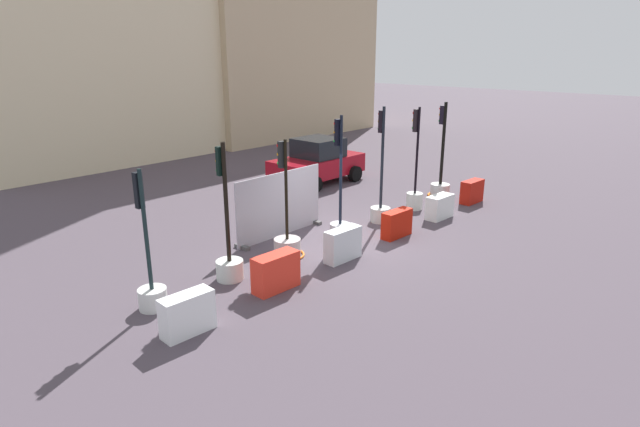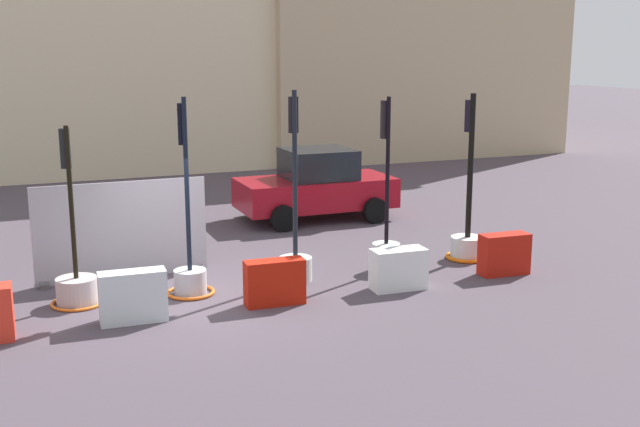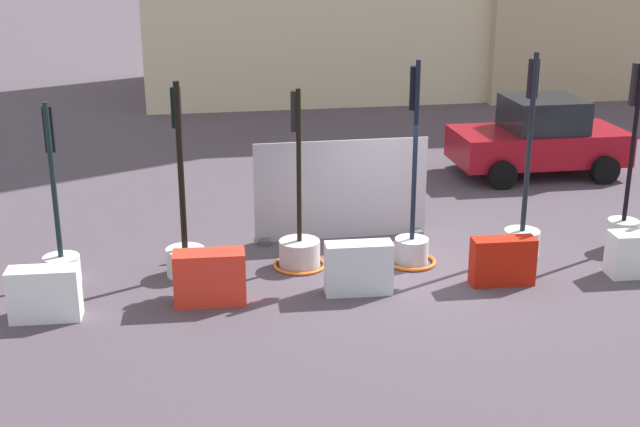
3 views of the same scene
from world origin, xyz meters
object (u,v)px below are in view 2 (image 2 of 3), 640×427
object	(u,v)px
construction_barrier_5	(504,254)
car_red_compact	(316,186)
construction_barrier_3	(275,282)
construction_barrier_2	(133,297)
traffic_light_5	(386,237)
traffic_light_6	(468,234)
traffic_light_2	(76,280)
traffic_light_4	(295,249)
traffic_light_3	(190,265)
construction_barrier_4	(398,269)

from	to	relation	value
construction_barrier_5	car_red_compact	bearing A→B (deg)	104.09
construction_barrier_3	construction_barrier_2	bearing A→B (deg)	178.97
traffic_light_5	traffic_light_6	distance (m)	2.03
traffic_light_2	traffic_light_4	bearing A→B (deg)	-1.99
construction_barrier_3	car_red_compact	size ratio (longest dim) A/B	0.27
traffic_light_5	traffic_light_3	bearing A→B (deg)	179.89
traffic_light_3	traffic_light_4	distance (m)	2.07
traffic_light_3	construction_barrier_4	size ratio (longest dim) A/B	3.43
traffic_light_6	construction_barrier_3	bearing A→B (deg)	-164.91
construction_barrier_4	traffic_light_5	bearing A→B (deg)	73.92
traffic_light_2	construction_barrier_2	bearing A→B (deg)	-59.27
traffic_light_4	construction_barrier_4	bearing A→B (deg)	-38.05
traffic_light_6	construction_barrier_4	xyz separation A→B (m)	(-2.35, -1.33, -0.16)
traffic_light_3	construction_barrier_5	size ratio (longest dim) A/B	3.54
traffic_light_2	construction_barrier_2	world-z (taller)	traffic_light_2
traffic_light_4	car_red_compact	size ratio (longest dim) A/B	0.91
construction_barrier_5	construction_barrier_4	bearing A→B (deg)	-178.63
traffic_light_5	traffic_light_2	bearing A→B (deg)	178.07
traffic_light_2	traffic_light_3	distance (m)	1.97
traffic_light_4	construction_barrier_3	xyz separation A→B (m)	(-0.84, -1.19, -0.23)
traffic_light_3	construction_barrier_3	world-z (taller)	traffic_light_3
traffic_light_4	construction_barrier_3	distance (m)	1.48
construction_barrier_2	construction_barrier_3	world-z (taller)	construction_barrier_2
construction_barrier_2	traffic_light_4	bearing A→B (deg)	19.43
traffic_light_6	construction_barrier_5	distance (m)	1.28
construction_barrier_2	car_red_compact	xyz separation A→B (m)	(5.70, 6.07, 0.45)
traffic_light_3	traffic_light_5	bearing A→B (deg)	-0.11
traffic_light_6	car_red_compact	distance (m)	5.07
traffic_light_5	construction_barrier_3	world-z (taller)	traffic_light_5
car_red_compact	construction_barrier_2	bearing A→B (deg)	-133.17
traffic_light_4	car_red_compact	bearing A→B (deg)	63.69
construction_barrier_4	construction_barrier_5	distance (m)	2.39
traffic_light_4	traffic_light_5	size ratio (longest dim) A/B	1.05
construction_barrier_5	car_red_compact	world-z (taller)	car_red_compact
traffic_light_4	construction_barrier_5	xyz separation A→B (m)	(3.96, -1.18, -0.22)
traffic_light_2	construction_barrier_4	distance (m)	5.78
traffic_light_4	traffic_light_5	distance (m)	1.92
traffic_light_2	traffic_light_4	distance (m)	4.04
traffic_light_4	car_red_compact	world-z (taller)	traffic_light_4
traffic_light_5	construction_barrier_4	size ratio (longest dim) A/B	3.34
traffic_light_3	car_red_compact	bearing A→B (deg)	47.85
traffic_light_2	traffic_light_5	distance (m)	5.96
traffic_light_2	traffic_light_5	bearing A→B (deg)	-1.93
traffic_light_3	traffic_light_5	world-z (taller)	traffic_light_3
traffic_light_3	car_red_compact	world-z (taller)	traffic_light_3
traffic_light_3	construction_barrier_2	world-z (taller)	traffic_light_3
traffic_light_4	car_red_compact	xyz separation A→B (m)	(2.43, 4.92, 0.24)
traffic_light_6	construction_barrier_3	size ratio (longest dim) A/B	3.28
traffic_light_4	construction_barrier_2	bearing A→B (deg)	-160.57
construction_barrier_3	construction_barrier_4	distance (m)	2.41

